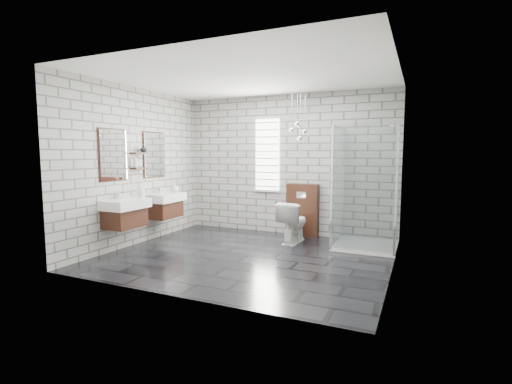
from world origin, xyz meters
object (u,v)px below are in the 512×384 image
Objects in this scene: cistern_panel at (303,210)px; vanity_left at (124,205)px; vanity_right at (163,198)px; shower_enclosure at (359,218)px; toilet at (293,222)px.

vanity_left is at bearing -135.00° from cistern_panel.
cistern_panel is at bearing 29.35° from vanity_right.
vanity_left reaches higher than cistern_panel.
shower_enclosure is at bearing -24.51° from cistern_panel.
toilet is at bearing 17.47° from vanity_right.
toilet is (-1.13, -0.05, -0.14)m from shower_enclosure.
vanity_left is 0.77× the size of shower_enclosure.
shower_enclosure is 1.14m from toilet.
vanity_left is 2.16× the size of toilet.
toilet is at bearing 36.95° from vanity_left.
cistern_panel is 0.58m from toilet.
cistern_panel is 1.25m from shower_enclosure.
vanity_right is 2.42m from toilet.
cistern_panel is (2.27, 1.28, -0.26)m from vanity_right.
toilet is at bearing -90.00° from cistern_panel.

